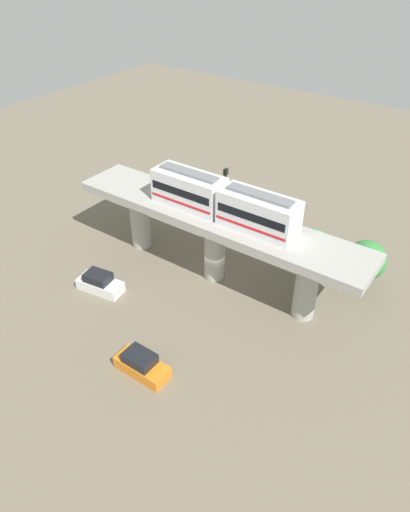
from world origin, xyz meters
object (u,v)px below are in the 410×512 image
tree_near_viaduct (314,242)px  parked_car_white (100,283)px  parked_car_orange (141,365)px  train (222,200)px  signal_post (225,210)px  tree_mid_lot (366,260)px

tree_near_viaduct → parked_car_white: bearing=132.5°
parked_car_orange → parked_car_white: bearing=62.1°
parked_car_white → tree_near_viaduct: tree_near_viaduct is taller
train → signal_post: 5.00m
tree_near_viaduct → tree_mid_lot: tree_mid_lot is taller
parked_car_white → tree_mid_lot: (13.96, -19.14, 2.34)m
tree_mid_lot → signal_post: bearing=102.6°
tree_mid_lot → parked_car_white: bearing=126.1°
parked_car_orange → train: bearing=6.2°
parked_car_white → tree_near_viaduct: 19.82m
parked_car_orange → tree_mid_lot: bearing=-27.3°
train → parked_car_white: bearing=133.6°
tree_mid_lot → signal_post: (-2.92, 13.02, 2.15)m
parked_car_orange → signal_post: size_ratio=0.45×
parked_car_orange → tree_mid_lot: tree_mid_lot is taller
parked_car_orange → tree_mid_lot: 21.38m
train → tree_mid_lot: (6.32, -11.11, -5.28)m
tree_mid_lot → tree_near_viaduct: bearing=98.6°
parked_car_orange → signal_post: 16.96m
parked_car_white → signal_post: size_ratio=0.47×
tree_near_viaduct → train: bearing=131.1°
parked_car_orange → tree_near_viaduct: bearing=-15.6°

